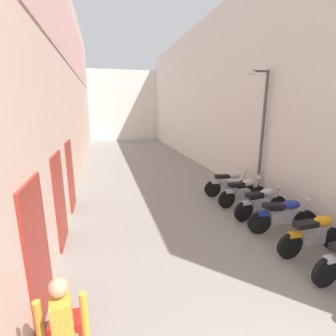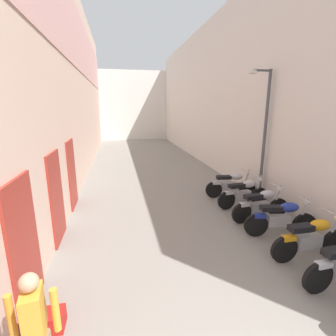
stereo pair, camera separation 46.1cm
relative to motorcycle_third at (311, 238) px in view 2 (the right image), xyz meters
The scene contains 12 objects.
ground_plane 7.08m from the motorcycle_third, 108.85° to the left, with size 40.61×40.61×0.00m, color gray.
building_left 11.02m from the motorcycle_third, 123.42° to the left, with size 0.45×24.61×8.55m.
building_right 9.36m from the motorcycle_third, 82.52° to the left, with size 0.45×24.61×7.63m.
building_far_end 22.28m from the motorcycle_third, 95.92° to the left, with size 9.44×2.00×6.63m, color silver.
motorcycle_third is the anchor object (origin of this frame).
motorcycle_fourth 1.00m from the motorcycle_third, 90.01° to the left, with size 1.84×0.58×1.04m.
motorcycle_fifth 1.92m from the motorcycle_third, 90.00° to the left, with size 1.85×0.58×1.04m.
motorcycle_sixth 2.93m from the motorcycle_third, 90.00° to the left, with size 1.85×0.58×1.04m.
motorcycle_seventh 3.87m from the motorcycle_third, 90.00° to the left, with size 1.85×0.58×1.04m.
pedestrian_by_doorway 5.22m from the motorcycle_third, 161.59° to the right, with size 0.52×0.37×1.57m.
plastic_crate 5.17m from the motorcycle_third, behind, with size 0.44×0.32×0.28m, color red.
street_lamp 3.95m from the motorcycle_third, 78.07° to the left, with size 0.79×0.18×4.36m.
Camera 2 is at (-1.69, -0.44, 3.23)m, focal length 26.46 mm.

